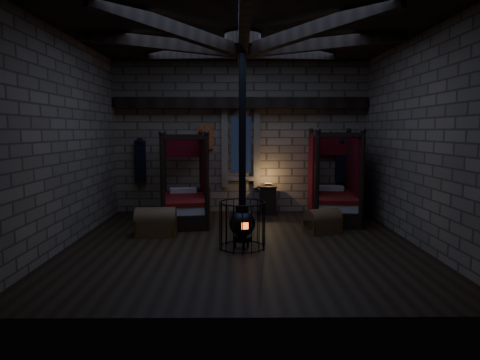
{
  "coord_description": "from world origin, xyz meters",
  "views": [
    {
      "loc": [
        -0.13,
        -8.55,
        2.3
      ],
      "look_at": [
        -0.05,
        0.6,
        1.24
      ],
      "focal_mm": 32.0,
      "sensor_mm": 36.0,
      "label": 1
    }
  ],
  "objects_px": {
    "bed_right": "(333,198)",
    "trunk_right": "(323,222)",
    "trunk_left": "(156,223)",
    "bed_left": "(184,200)",
    "stove": "(242,219)"
  },
  "relations": [
    {
      "from": "trunk_right",
      "to": "stove",
      "type": "distance_m",
      "value": 2.28
    },
    {
      "from": "trunk_left",
      "to": "trunk_right",
      "type": "xyz_separation_m",
      "value": [
        3.73,
        0.23,
        -0.04
      ]
    },
    {
      "from": "trunk_left",
      "to": "stove",
      "type": "relative_size",
      "value": 0.22
    },
    {
      "from": "stove",
      "to": "trunk_right",
      "type": "bearing_deg",
      "value": 24.18
    },
    {
      "from": "trunk_left",
      "to": "trunk_right",
      "type": "bearing_deg",
      "value": 0.69
    },
    {
      "from": "bed_right",
      "to": "trunk_right",
      "type": "relative_size",
      "value": 2.56
    },
    {
      "from": "bed_left",
      "to": "stove",
      "type": "xyz_separation_m",
      "value": [
        1.43,
        -2.5,
        0.04
      ]
    },
    {
      "from": "bed_left",
      "to": "trunk_right",
      "type": "bearing_deg",
      "value": -28.57
    },
    {
      "from": "bed_right",
      "to": "trunk_left",
      "type": "relative_size",
      "value": 2.51
    },
    {
      "from": "bed_right",
      "to": "trunk_right",
      "type": "height_order",
      "value": "bed_right"
    },
    {
      "from": "bed_left",
      "to": "stove",
      "type": "distance_m",
      "value": 2.88
    },
    {
      "from": "bed_right",
      "to": "trunk_left",
      "type": "xyz_separation_m",
      "value": [
        -4.27,
        -1.68,
        -0.27
      ]
    },
    {
      "from": "bed_right",
      "to": "trunk_left",
      "type": "height_order",
      "value": "bed_right"
    },
    {
      "from": "stove",
      "to": "trunk_left",
      "type": "bearing_deg",
      "value": 139.39
    },
    {
      "from": "bed_left",
      "to": "stove",
      "type": "bearing_deg",
      "value": -68.57
    }
  ]
}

